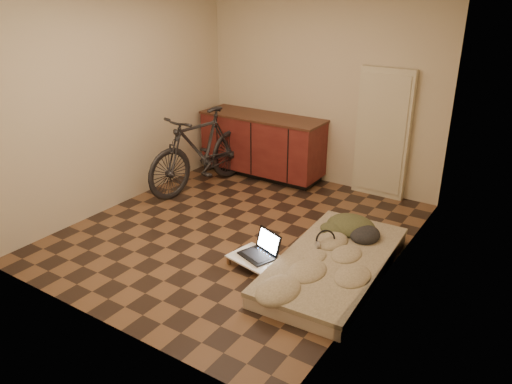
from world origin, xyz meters
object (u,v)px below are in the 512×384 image
Objects in this scene: futon at (334,264)px; laptop at (261,251)px; lap_desk at (260,260)px; bicycle at (201,146)px.

laptop reaches higher than futon.
lap_desk is 0.10m from laptop.
futon is (2.50, -1.03, -0.52)m from bicycle.
futon reaches higher than lap_desk.
bicycle is at bearing 154.73° from futon.
lap_desk is at bearing -45.12° from laptop.
lap_desk is 1.56× the size of laptop.
bicycle is 2.75× the size of lap_desk.
lap_desk is at bearing -155.39° from futon.
bicycle is 0.93× the size of futon.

